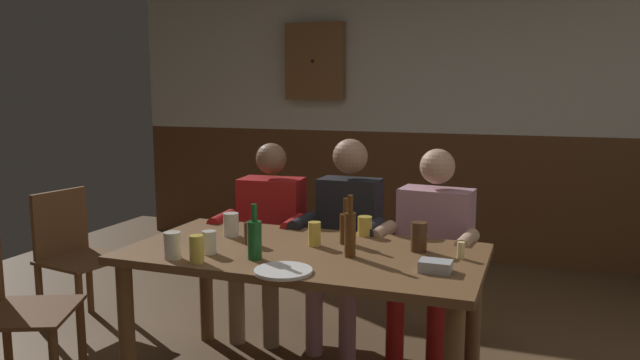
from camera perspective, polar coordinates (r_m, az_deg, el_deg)
The scene contains 23 objects.
back_wall_upper at distance 5.55m, azimuth 9.28°, elevation 12.00°, with size 5.61×0.12×1.46m, color beige.
back_wall_wainscot at distance 5.63m, azimuth 8.96°, elevation -1.28°, with size 5.61×0.12×1.13m, color brown.
dining_table at distance 3.03m, azimuth -1.52°, elevation -8.48°, with size 1.75×0.91×0.74m.
person_0 at distance 3.83m, azimuth -4.93°, elevation -4.57°, with size 0.56×0.56×1.19m.
person_1 at distance 3.63m, azimuth 2.46°, elevation -4.95°, with size 0.51×0.50×1.23m.
person_2 at distance 3.52m, azimuth 10.53°, elevation -5.86°, with size 0.58×0.56×1.19m.
chair_empty_near_right at distance 4.21m, azimuth -22.25°, elevation -6.51°, with size 0.51×0.51×0.88m.
chair_empty_near_left at distance 3.35m, azimuth -27.39°, elevation -10.69°, with size 0.58×0.58×0.88m.
table_candle at distance 2.92m, azimuth 13.20°, elevation -6.50°, with size 0.04×0.04×0.08m, color #F9E08C.
condiment_caddy at distance 2.70m, azimuth 10.89°, elevation -8.02°, with size 0.14×0.10×0.05m, color #B2B7BC.
plate_0 at distance 2.65m, azimuth -3.50°, elevation -8.59°, with size 0.26×0.26×0.01m, color white.
bottle_0 at distance 2.85m, azimuth 2.88°, elevation -4.98°, with size 0.05×0.05×0.30m.
bottle_1 at distance 2.83m, azimuth -6.22°, elevation -5.53°, with size 0.07×0.07×0.26m.
bottle_2 at distance 3.10m, azimuth 2.42°, elevation -4.49°, with size 0.06×0.06×0.24m.
pint_glass_0 at distance 3.28m, azimuth 4.27°, elevation -4.37°, with size 0.08×0.08×0.10m, color #E5C64C.
pint_glass_1 at distance 3.06m, azimuth -0.53°, elevation -5.13°, with size 0.07×0.07×0.12m, color #E5C64C.
pint_glass_2 at distance 3.11m, azimuth -6.65°, elevation -5.03°, with size 0.06×0.06×0.11m, color #4C2D19.
pint_glass_3 at distance 2.92m, azimuth -13.80°, elevation -6.04°, with size 0.08×0.08×0.13m, color white.
pint_glass_4 at distance 2.97m, azimuth -10.45°, elevation -5.83°, with size 0.07×0.07×0.11m, color white.
pint_glass_5 at distance 3.29m, azimuth -8.42°, elevation -4.21°, with size 0.08×0.08×0.13m, color white.
pint_glass_6 at distance 3.00m, azimuth 9.35°, elevation -5.32°, with size 0.08×0.08×0.15m, color #4C2D19.
pint_glass_7 at distance 2.83m, azimuth -11.61°, elevation -6.43°, with size 0.07×0.07×0.13m, color #E5C64C.
wall_dart_cabinet at distance 5.68m, azimuth -0.45°, elevation 11.17°, with size 0.56×0.15×0.70m.
Camera 1 is at (1.08, -2.53, 1.53)m, focal length 33.78 mm.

